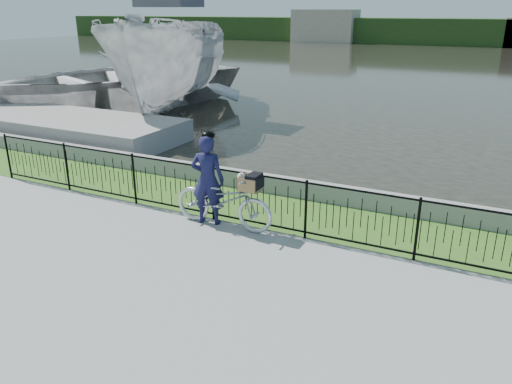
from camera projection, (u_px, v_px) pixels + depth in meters
The scene contains 12 objects.
ground at pixel (216, 263), 8.49m from camera, with size 120.00×120.00×0.00m, color gray.
grass_strip at pixel (278, 211), 10.67m from camera, with size 60.00×2.00×0.01m, color #3A651F.
water at pixel (448, 68), 36.24m from camera, with size 120.00×120.00×0.00m, color #27261D.
quay_wall at pixel (296, 188), 11.44m from camera, with size 60.00×0.30×0.40m, color gray.
fence at pixel (257, 201), 9.63m from camera, with size 14.00×0.06×1.15m, color black, non-canonical shape.
far_treeline at pixel (477, 32), 58.44m from camera, with size 120.00×6.00×3.00m, color #244018.
far_building_left at pixel (325, 26), 64.08m from camera, with size 8.00×4.00×4.00m, color #A49884.
dock at pixel (47, 124), 17.15m from camera, with size 10.00×3.00×0.70m, color gray.
bicycle_rig at pixel (224, 200), 9.73m from camera, with size 2.11×0.73×1.20m.
cyclist at pixel (208, 179), 9.77m from camera, with size 0.74×0.57×1.89m.
boat_near at pixel (172, 62), 19.77m from camera, with size 7.04×10.86×5.72m.
boat_far at pixel (118, 80), 21.83m from camera, with size 11.58×13.29×2.30m.
Camera 1 is at (3.96, -6.46, 4.06)m, focal length 35.00 mm.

